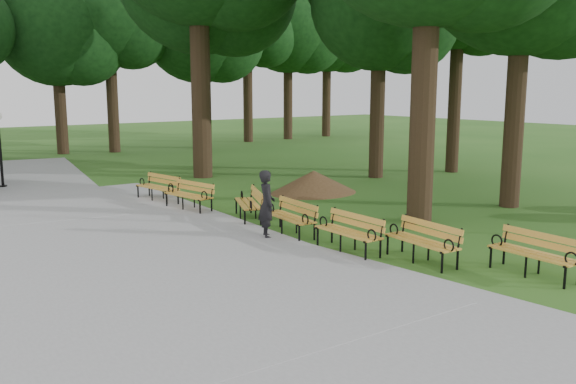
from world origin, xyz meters
TOP-DOWN VIEW (x-y plane):
  - ground at (0.00, 0.00)m, footprint 100.00×100.00m
  - path at (-4.00, 3.00)m, footprint 12.00×38.00m
  - person at (-0.57, 0.91)m, footprint 0.62×0.73m
  - dirt_mound at (4.47, 5.29)m, footprint 2.71×2.71m
  - bench_0 at (1.90, -4.78)m, footprint 0.71×1.92m
  - bench_1 at (0.88, -2.80)m, footprint 0.79×1.95m
  - bench_2 at (0.18, -1.25)m, footprint 0.66×1.91m
  - bench_3 at (0.08, 0.85)m, footprint 0.81×1.95m
  - bench_4 at (0.23, 3.00)m, footprint 1.35×2.00m
  - bench_5 at (-0.52, 5.19)m, footprint 0.98×1.98m
  - bench_6 at (-0.65, 7.13)m, footprint 0.95×1.98m
  - lawn_tree_1 at (8.92, 6.67)m, footprint 5.58×5.58m
  - tree_backdrop at (6.28, 22.99)m, footprint 36.95×9.92m

SIDE VIEW (x-z plane):
  - ground at x=0.00m, z-range 0.00..0.00m
  - path at x=-4.00m, z-range 0.00..0.06m
  - dirt_mound at x=4.47m, z-range 0.00..0.79m
  - bench_0 at x=1.90m, z-range 0.00..0.88m
  - bench_1 at x=0.88m, z-range 0.00..0.88m
  - bench_2 at x=0.18m, z-range 0.00..0.88m
  - bench_3 at x=0.08m, z-range 0.00..0.88m
  - bench_4 at x=0.23m, z-range 0.00..0.88m
  - bench_5 at x=-0.52m, z-range 0.00..0.88m
  - bench_6 at x=-0.65m, z-range 0.00..0.88m
  - person at x=-0.57m, z-range 0.00..1.70m
  - lawn_tree_1 at x=8.92m, z-range 2.11..12.02m
  - tree_backdrop at x=6.28m, z-range 0.00..16.64m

